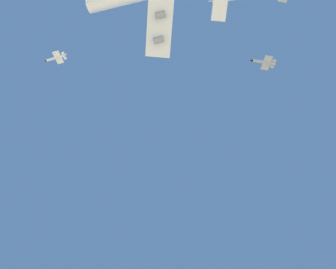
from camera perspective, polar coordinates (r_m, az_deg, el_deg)
name	(u,v)px	position (r m, az deg, el deg)	size (l,w,h in m)	color
chase_jet_left_wing	(56,58)	(187.39, -23.53, 15.27)	(15.18, 9.02, 4.00)	silver
chase_jet_right_wing	(264,62)	(158.38, 20.43, 14.73)	(13.01, 12.66, 4.00)	#999EA3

